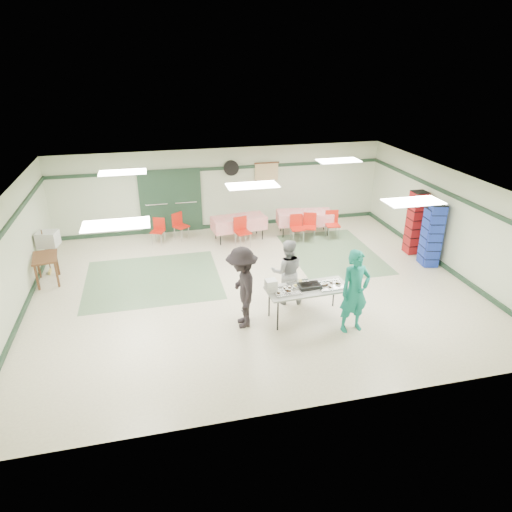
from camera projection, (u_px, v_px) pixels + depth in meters
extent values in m
plane|color=beige|center=(253.00, 286.00, 11.78)|extent=(11.00, 11.00, 0.00)
plane|color=silver|center=(252.00, 185.00, 10.67)|extent=(11.00, 11.00, 0.00)
plane|color=beige|center=(223.00, 189.00, 15.22)|extent=(11.00, 0.00, 11.00)
plane|color=beige|center=(316.00, 341.00, 7.24)|extent=(11.00, 0.00, 11.00)
plane|color=beige|center=(10.00, 259.00, 10.08)|extent=(0.00, 9.00, 9.00)
plane|color=beige|center=(450.00, 221.00, 12.38)|extent=(0.00, 9.00, 9.00)
cube|color=#1D3625|center=(222.00, 168.00, 14.90)|extent=(11.00, 0.06, 0.10)
cube|color=#1D3625|center=(224.00, 225.00, 15.72)|extent=(11.00, 0.06, 0.12)
cube|color=#1D3625|center=(5.00, 230.00, 9.79)|extent=(0.06, 9.00, 0.10)
cube|color=#1D3625|center=(24.00, 309.00, 10.61)|extent=(0.06, 9.00, 0.12)
cube|color=#1D3625|center=(453.00, 196.00, 12.08)|extent=(0.06, 9.00, 0.10)
cube|color=#1D3625|center=(441.00, 264.00, 12.90)|extent=(0.06, 9.00, 0.12)
cube|color=slate|center=(153.00, 279.00, 12.15)|extent=(3.50, 3.00, 0.01)
cube|color=slate|center=(332.00, 253.00, 13.70)|extent=(2.50, 3.50, 0.01)
cube|color=gray|center=(156.00, 203.00, 14.83)|extent=(0.90, 0.06, 2.10)
cube|color=gray|center=(186.00, 201.00, 15.03)|extent=(0.90, 0.06, 2.10)
cube|color=#1D3625|center=(171.00, 202.00, 14.91)|extent=(2.00, 0.03, 2.15)
cylinder|color=black|center=(231.00, 168.00, 14.94)|extent=(0.50, 0.10, 0.50)
cube|color=tan|center=(267.00, 172.00, 15.27)|extent=(0.80, 0.02, 0.60)
cube|color=#B3B3AD|center=(308.00, 289.00, 10.11)|extent=(1.89, 0.85, 0.04)
cylinder|color=black|center=(278.00, 316.00, 9.80)|extent=(0.04, 0.04, 0.72)
cylinder|color=black|center=(345.00, 305.00, 10.21)|extent=(0.04, 0.04, 0.72)
cylinder|color=black|center=(269.00, 302.00, 10.32)|extent=(0.04, 0.04, 0.72)
cylinder|color=black|center=(334.00, 293.00, 10.74)|extent=(0.04, 0.04, 0.72)
cube|color=silver|center=(330.00, 286.00, 10.16)|extent=(0.61, 0.47, 0.02)
cube|color=silver|center=(300.00, 285.00, 10.21)|extent=(0.56, 0.43, 0.02)
cube|color=silver|center=(287.00, 292.00, 9.93)|extent=(0.60, 0.47, 0.02)
cube|color=black|center=(310.00, 286.00, 10.11)|extent=(0.51, 0.33, 0.08)
cube|color=white|center=(271.00, 286.00, 9.91)|extent=(0.25, 0.23, 0.28)
imported|color=#127E6F|center=(355.00, 292.00, 9.60)|extent=(0.72, 0.52, 1.86)
imported|color=gray|center=(287.00, 272.00, 10.76)|extent=(0.87, 0.73, 1.60)
imported|color=black|center=(242.00, 288.00, 9.77)|extent=(0.75, 1.23, 1.84)
cube|color=red|center=(305.00, 212.00, 14.90)|extent=(1.87, 1.02, 0.05)
cube|color=red|center=(304.00, 218.00, 14.97)|extent=(1.87, 1.04, 0.40)
cylinder|color=black|center=(283.00, 227.00, 14.72)|extent=(0.04, 0.04, 0.72)
cylinder|color=black|center=(328.00, 226.00, 14.84)|extent=(0.04, 0.04, 0.72)
cylinder|color=black|center=(281.00, 221.00, 15.26)|extent=(0.04, 0.04, 0.72)
cylinder|color=black|center=(324.00, 219.00, 15.38)|extent=(0.04, 0.04, 0.72)
cube|color=red|center=(239.00, 217.00, 14.43)|extent=(1.75, 0.92, 0.05)
cube|color=red|center=(239.00, 223.00, 14.51)|extent=(1.76, 0.94, 0.40)
cylinder|color=black|center=(220.00, 234.00, 14.13)|extent=(0.04, 0.04, 0.72)
cylinder|color=black|center=(262.00, 229.00, 14.57)|extent=(0.04, 0.04, 0.72)
cylinder|color=black|center=(216.00, 228.00, 14.61)|extent=(0.04, 0.04, 0.72)
cylinder|color=black|center=(256.00, 223.00, 15.05)|extent=(0.04, 0.04, 0.72)
cube|color=red|center=(309.00, 227.00, 14.42)|extent=(0.53, 0.53, 0.04)
cube|color=red|center=(310.00, 219.00, 14.50)|extent=(0.40, 0.18, 0.41)
cylinder|color=silver|center=(304.00, 236.00, 14.39)|extent=(0.02, 0.02, 0.43)
cylinder|color=silver|center=(314.00, 237.00, 14.35)|extent=(0.02, 0.02, 0.43)
cylinder|color=silver|center=(304.00, 232.00, 14.69)|extent=(0.02, 0.02, 0.43)
cylinder|color=silver|center=(314.00, 233.00, 14.65)|extent=(0.02, 0.02, 0.43)
cube|color=red|center=(297.00, 229.00, 14.34)|extent=(0.43, 0.43, 0.04)
cube|color=red|center=(296.00, 220.00, 14.42)|extent=(0.41, 0.06, 0.41)
cylinder|color=silver|center=(293.00, 238.00, 14.27)|extent=(0.02, 0.02, 0.43)
cylinder|color=silver|center=(303.00, 237.00, 14.32)|extent=(0.02, 0.02, 0.43)
cylinder|color=silver|center=(291.00, 234.00, 14.56)|extent=(0.02, 0.02, 0.43)
cylinder|color=silver|center=(301.00, 233.00, 14.61)|extent=(0.02, 0.02, 0.43)
cube|color=red|center=(333.00, 225.00, 14.59)|extent=(0.47, 0.47, 0.04)
cube|color=red|center=(332.00, 216.00, 14.66)|extent=(0.42, 0.09, 0.42)
cylinder|color=silver|center=(328.00, 234.00, 14.52)|extent=(0.02, 0.02, 0.44)
cylinder|color=silver|center=(339.00, 234.00, 14.55)|extent=(0.02, 0.02, 0.44)
cylinder|color=silver|center=(326.00, 231.00, 14.82)|extent=(0.02, 0.02, 0.44)
cylinder|color=silver|center=(336.00, 230.00, 14.85)|extent=(0.02, 0.02, 0.44)
cube|color=red|center=(243.00, 232.00, 13.97)|extent=(0.52, 0.52, 0.04)
cube|color=red|center=(240.00, 223.00, 14.03)|extent=(0.43, 0.14, 0.43)
cylinder|color=silver|center=(240.00, 243.00, 13.86)|extent=(0.02, 0.02, 0.45)
cylinder|color=silver|center=(250.00, 241.00, 14.00)|extent=(0.02, 0.02, 0.45)
cylinder|color=silver|center=(236.00, 239.00, 14.14)|extent=(0.02, 0.02, 0.45)
cylinder|color=silver|center=(246.00, 237.00, 14.28)|extent=(0.02, 0.02, 0.45)
cube|color=red|center=(181.00, 226.00, 14.54)|extent=(0.56, 0.56, 0.04)
cube|color=red|center=(177.00, 219.00, 14.55)|extent=(0.35, 0.27, 0.40)
cylinder|color=silver|center=(181.00, 236.00, 14.42)|extent=(0.02, 0.02, 0.42)
cylinder|color=silver|center=(189.00, 233.00, 14.65)|extent=(0.02, 0.02, 0.42)
cylinder|color=silver|center=(175.00, 233.00, 14.61)|extent=(0.02, 0.02, 0.42)
cylinder|color=silver|center=(182.00, 231.00, 14.84)|extent=(0.02, 0.02, 0.42)
cube|color=red|center=(158.00, 231.00, 14.21)|extent=(0.49, 0.49, 0.04)
cube|color=red|center=(159.00, 223.00, 14.28)|extent=(0.36, 0.18, 0.38)
cylinder|color=silver|center=(152.00, 239.00, 14.19)|extent=(0.02, 0.02, 0.40)
cylinder|color=silver|center=(161.00, 240.00, 14.14)|extent=(0.02, 0.02, 0.40)
cylinder|color=silver|center=(156.00, 236.00, 14.46)|extent=(0.02, 0.02, 0.40)
cylinder|color=silver|center=(165.00, 236.00, 14.42)|extent=(0.02, 0.02, 0.40)
cube|color=#1B34A5|center=(431.00, 237.00, 12.71)|extent=(0.47, 0.47, 1.64)
cube|color=maroon|center=(415.00, 223.00, 13.39)|extent=(0.42, 0.42, 1.89)
cube|color=#1B34A5|center=(434.00, 236.00, 12.57)|extent=(0.48, 0.48, 1.81)
cube|color=brown|center=(45.00, 257.00, 11.71)|extent=(0.71, 0.98, 0.05)
cube|color=brown|center=(37.00, 278.00, 11.46)|extent=(0.05, 0.05, 0.70)
cube|color=brown|center=(57.00, 275.00, 11.62)|extent=(0.05, 0.05, 0.70)
cube|color=brown|center=(38.00, 266.00, 12.10)|extent=(0.05, 0.05, 0.70)
cube|color=brown|center=(57.00, 263.00, 12.25)|extent=(0.05, 0.05, 0.70)
cube|color=#AAABA6|center=(48.00, 239.00, 12.24)|extent=(0.59, 0.54, 0.41)
cylinder|color=brown|center=(46.00, 251.00, 12.25)|extent=(0.04, 0.21, 1.25)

